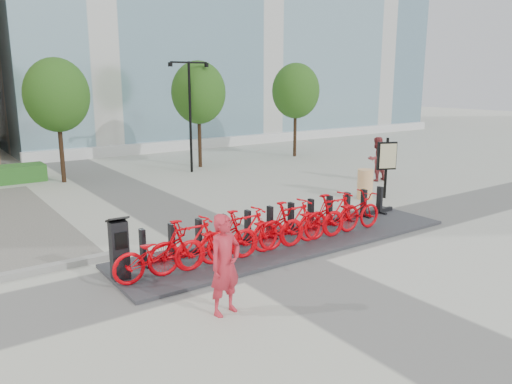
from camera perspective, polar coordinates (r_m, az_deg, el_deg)
ground at (r=12.32m, az=0.20°, el=-7.32°), size 120.00×120.00×0.00m
tree_1 at (r=22.07m, az=-21.82°, el=10.23°), size 2.60×2.60×5.10m
tree_2 at (r=24.43m, az=-6.59°, el=11.20°), size 2.60×2.60×5.10m
tree_3 at (r=27.80m, az=4.56°, el=11.43°), size 2.60×2.60×5.10m
streetlamp at (r=23.09m, az=-7.57°, el=9.96°), size 2.00×0.20×5.00m
dock_pad at (r=13.27m, az=4.06°, el=-5.67°), size 9.60×2.40×0.08m
dock_rail_posts at (r=13.53m, az=3.02°, el=-3.24°), size 8.02×0.50×0.85m
bike_0 at (r=10.86m, az=-11.01°, el=-6.88°), size 2.07×0.72×1.09m
bike_1 at (r=11.13m, az=-7.62°, el=-5.94°), size 2.01×0.57×1.21m
bike_2 at (r=11.48m, az=-4.42°, el=-5.59°), size 2.07×0.72×1.09m
bike_3 at (r=11.82m, az=-1.41°, el=-4.70°), size 2.01×0.57×1.21m
bike_4 at (r=12.24m, az=1.41°, el=-4.38°), size 2.07×0.72×1.09m
bike_5 at (r=12.64m, az=4.04°, el=-3.56°), size 2.01×0.57×1.21m
bike_6 at (r=13.11m, az=6.49°, el=-3.29°), size 2.07×0.72×1.09m
bike_7 at (r=13.56m, az=8.78°, el=-2.54°), size 2.01×0.57×1.21m
bike_8 at (r=14.07m, az=10.90°, el=-2.32°), size 2.07×0.72×1.09m
kiosk at (r=10.95m, az=-15.36°, el=-6.26°), size 0.45×0.38×1.39m
worker_red at (r=9.16m, az=-3.55°, el=-8.29°), size 0.76×0.57×1.89m
pedestrian at (r=21.69m, az=13.60°, el=3.69°), size 0.93×0.74×1.87m
construction_barrel at (r=18.36m, az=12.36°, el=0.88°), size 0.66×0.66×1.08m
map_sign at (r=18.50m, az=14.72°, el=3.73°), size 0.70×0.39×2.20m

